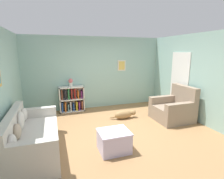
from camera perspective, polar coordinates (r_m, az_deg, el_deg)
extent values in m
plane|color=#997047|center=(4.78, 1.60, -13.39)|extent=(14.00, 14.00, 0.00)
cube|color=#93BCB2|center=(6.51, -5.30, 5.43)|extent=(5.60, 0.10, 2.60)
cube|color=silver|center=(6.73, 3.16, 7.83)|extent=(0.32, 0.02, 0.40)
cube|color=#DBBC56|center=(6.72, 3.20, 7.82)|extent=(0.24, 0.01, 0.32)
cube|color=#93BCB2|center=(4.23, -32.65, -0.15)|extent=(0.10, 5.00, 2.60)
cube|color=#93BCB2|center=(5.78, 26.16, 3.37)|extent=(0.10, 5.00, 2.60)
cube|color=white|center=(6.28, 21.06, 1.88)|extent=(0.02, 0.84, 2.05)
sphere|color=tan|center=(6.02, 22.99, 1.05)|extent=(0.05, 0.05, 0.05)
cube|color=beige|center=(4.10, -23.80, -15.42)|extent=(0.92, 1.94, 0.47)
cube|color=beige|center=(3.98, -29.87, -9.83)|extent=(0.16, 1.94, 0.42)
cube|color=beige|center=(3.16, -25.67, -17.14)|extent=(0.92, 0.16, 0.23)
cube|color=beige|center=(4.79, -23.33, -6.86)|extent=(0.92, 0.16, 0.23)
ellipsoid|color=beige|center=(3.37, -29.84, -14.98)|extent=(0.14, 0.30, 0.30)
ellipsoid|color=tan|center=(3.78, -28.57, -11.94)|extent=(0.14, 0.29, 0.29)
ellipsoid|color=beige|center=(4.18, -27.64, -8.91)|extent=(0.14, 0.38, 0.38)
ellipsoid|color=beige|center=(4.61, -26.79, -7.37)|extent=(0.14, 0.31, 0.31)
cube|color=silver|center=(6.26, -16.67, -3.31)|extent=(0.04, 0.33, 0.89)
cube|color=silver|center=(6.34, -9.34, -2.77)|extent=(0.04, 0.33, 0.89)
cube|color=silver|center=(6.44, -13.13, -2.69)|extent=(0.85, 0.02, 0.89)
cube|color=silver|center=(6.41, -12.80, -6.71)|extent=(0.85, 0.33, 0.04)
cube|color=silver|center=(6.29, -12.98, -3.04)|extent=(0.85, 0.33, 0.04)
cube|color=silver|center=(6.19, -13.17, 0.76)|extent=(0.85, 0.33, 0.04)
cube|color=#234C9E|center=(6.32, -15.93, -5.49)|extent=(0.04, 0.25, 0.35)
cube|color=brown|center=(6.21, -16.06, -1.57)|extent=(0.03, 0.25, 0.35)
cube|color=orange|center=(6.33, -15.00, -5.45)|extent=(0.04, 0.25, 0.34)
cube|color=black|center=(6.22, -15.15, -1.61)|extent=(0.04, 0.25, 0.33)
cube|color=#60939E|center=(6.35, -14.08, -5.70)|extent=(0.03, 0.25, 0.27)
cube|color=#287A3D|center=(6.22, -14.03, -1.33)|extent=(0.04, 0.25, 0.37)
cube|color=silver|center=(6.34, -13.37, -5.27)|extent=(0.03, 0.25, 0.35)
cube|color=#B22823|center=(6.23, -13.09, -1.34)|extent=(0.03, 0.25, 0.35)
cube|color=#234C9E|center=(6.36, -12.48, -5.58)|extent=(0.04, 0.25, 0.27)
cube|color=#B22823|center=(6.24, -12.13, -1.24)|extent=(0.03, 0.25, 0.36)
cube|color=gold|center=(6.37, -11.52, -5.26)|extent=(0.05, 0.25, 0.32)
cube|color=orange|center=(6.26, -11.09, -1.50)|extent=(0.03, 0.25, 0.29)
cube|color=#7A2D84|center=(6.38, -10.68, -5.23)|extent=(0.04, 0.25, 0.31)
cube|color=#7A2D84|center=(6.28, -9.95, -1.47)|extent=(0.03, 0.25, 0.27)
cube|color=brown|center=(6.39, -9.82, -5.04)|extent=(0.05, 0.25, 0.34)
cube|color=gray|center=(5.72, 18.87, -7.27)|extent=(1.04, 1.02, 0.44)
cube|color=gray|center=(5.85, 22.57, -1.80)|extent=(0.18, 1.02, 0.61)
cube|color=gray|center=(5.32, 21.87, -5.26)|extent=(1.04, 0.18, 0.22)
cube|color=gray|center=(5.95, 16.64, -3.07)|extent=(1.04, 0.18, 0.22)
cube|color=#BCB2D1|center=(3.84, 0.64, -16.47)|extent=(0.62, 0.54, 0.44)
cube|color=silver|center=(3.74, 0.64, -13.69)|extent=(0.64, 0.56, 0.03)
ellipsoid|color=#9E7A4C|center=(5.55, 3.76, -8.18)|extent=(0.59, 0.24, 0.26)
sphere|color=#9E7A4C|center=(5.67, 6.93, -7.43)|extent=(0.17, 0.17, 0.17)
ellipsoid|color=#9E7A4C|center=(5.49, 0.24, -9.11)|extent=(0.20, 0.05, 0.05)
cylinder|color=silver|center=(6.17, -13.31, 1.56)|extent=(0.12, 0.12, 0.14)
sphere|color=#E06B70|center=(6.15, -13.37, 2.80)|extent=(0.15, 0.15, 0.15)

